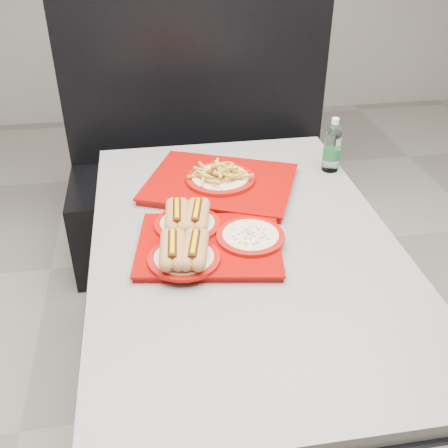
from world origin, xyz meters
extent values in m
plane|color=gray|center=(0.00, 0.00, 0.00)|extent=(6.00, 6.00, 0.00)
cylinder|color=black|center=(0.00, 0.00, 0.03)|extent=(0.52, 0.52, 0.05)
cylinder|color=black|center=(0.00, 0.00, 0.38)|extent=(0.11, 0.11, 0.66)
cube|color=black|center=(0.00, 0.00, 0.70)|extent=(0.92, 1.42, 0.01)
cube|color=gray|center=(0.00, 0.00, 0.73)|extent=(0.90, 1.40, 0.04)
cube|color=black|center=(0.00, 1.02, 0.23)|extent=(1.30, 0.55, 0.45)
cube|color=black|center=(0.00, 1.26, 0.80)|extent=(1.30, 0.10, 1.10)
cube|color=#8B0603|center=(-0.11, -0.04, 0.76)|extent=(0.44, 0.37, 0.02)
cube|color=#8B0603|center=(-0.11, -0.04, 0.77)|extent=(0.45, 0.38, 0.01)
cylinder|color=#980A05|center=(-0.19, -0.11, 0.78)|extent=(0.20, 0.20, 0.01)
cylinder|color=white|center=(-0.19, -0.11, 0.78)|extent=(0.16, 0.16, 0.00)
cylinder|color=#980A05|center=(-0.16, 0.06, 0.78)|extent=(0.20, 0.20, 0.01)
cylinder|color=white|center=(-0.16, 0.06, 0.78)|extent=(0.16, 0.16, 0.00)
cylinder|color=#980A05|center=(0.01, -0.03, 0.78)|extent=(0.20, 0.20, 0.01)
cylinder|color=white|center=(0.01, -0.03, 0.78)|extent=(0.16, 0.16, 0.00)
cube|color=#8B0603|center=(-0.02, 0.32, 0.76)|extent=(0.59, 0.53, 0.02)
cube|color=#8B0603|center=(-0.02, 0.32, 0.77)|extent=(0.60, 0.55, 0.01)
cylinder|color=#980A05|center=(-0.02, 0.32, 0.78)|extent=(0.24, 0.24, 0.01)
cylinder|color=white|center=(-0.02, 0.32, 0.79)|extent=(0.20, 0.20, 0.01)
cylinder|color=silver|center=(0.40, 0.40, 0.82)|extent=(0.06, 0.06, 0.15)
cylinder|color=#18622B|center=(0.40, 0.40, 0.82)|extent=(0.06, 0.06, 0.04)
cone|color=silver|center=(0.40, 0.40, 0.91)|extent=(0.06, 0.06, 0.03)
cylinder|color=silver|center=(0.40, 0.40, 0.94)|extent=(0.03, 0.03, 0.02)
camera|label=1|loc=(-0.26, -1.27, 1.63)|focal=42.00mm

